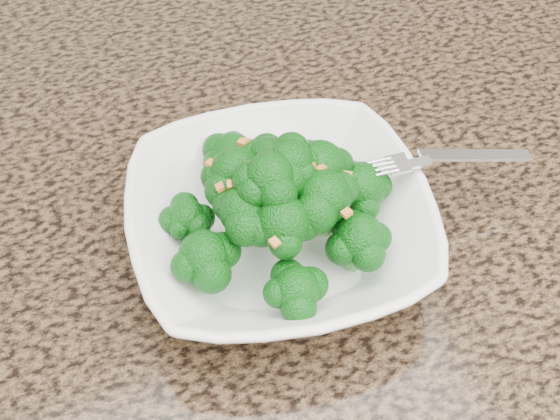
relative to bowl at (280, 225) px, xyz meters
name	(u,v)px	position (x,y,z in m)	size (l,w,h in m)	color
granite_counter	(306,271)	(0.02, -0.02, -0.05)	(1.64, 1.04, 0.03)	brown
bowl	(280,225)	(0.00, 0.00, 0.00)	(0.25, 0.25, 0.06)	white
broccoli_pile	(280,167)	(0.00, 0.00, 0.07)	(0.22, 0.22, 0.08)	#0A590D
garlic_topping	(280,126)	(0.00, 0.00, 0.11)	(0.13, 0.13, 0.01)	orange
fork	(422,162)	(0.13, -0.01, 0.04)	(0.18, 0.03, 0.01)	silver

